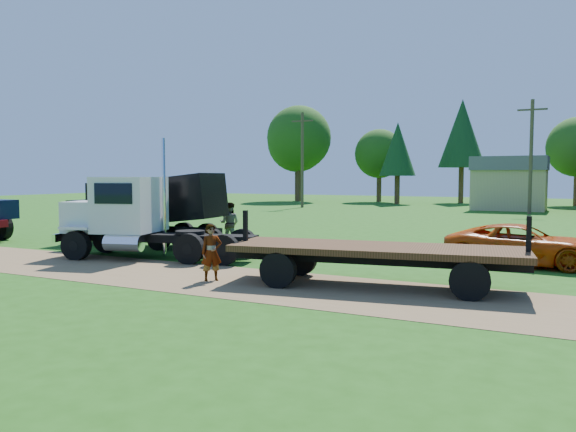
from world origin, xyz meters
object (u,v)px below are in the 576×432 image
at_px(orange_pickup, 523,245).
at_px(flatbed_trailer, 376,255).
at_px(black_dump_truck, 149,206).
at_px(spectator_a, 212,253).
at_px(white_semi_tractor, 132,217).

relative_size(orange_pickup, flatbed_trailer, 0.62).
xyz_separation_m(black_dump_truck, orange_pickup, (14.55, 1.69, -1.02)).
bearing_deg(black_dump_truck, orange_pickup, 0.42).
relative_size(orange_pickup, spectator_a, 3.05).
xyz_separation_m(orange_pickup, spectator_a, (-7.63, -7.05, 0.12)).
bearing_deg(white_semi_tractor, black_dump_truck, 106.31).
relative_size(black_dump_truck, flatbed_trailer, 0.91).
height_order(white_semi_tractor, flatbed_trailer, white_semi_tractor).
height_order(white_semi_tractor, spectator_a, white_semi_tractor).
height_order(orange_pickup, flatbed_trailer, flatbed_trailer).
xyz_separation_m(white_semi_tractor, orange_pickup, (12.86, 4.55, -0.81)).
bearing_deg(spectator_a, flatbed_trailer, -29.98).
height_order(flatbed_trailer, spectator_a, flatbed_trailer).
relative_size(white_semi_tractor, orange_pickup, 1.50).
bearing_deg(flatbed_trailer, black_dump_truck, 151.77).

